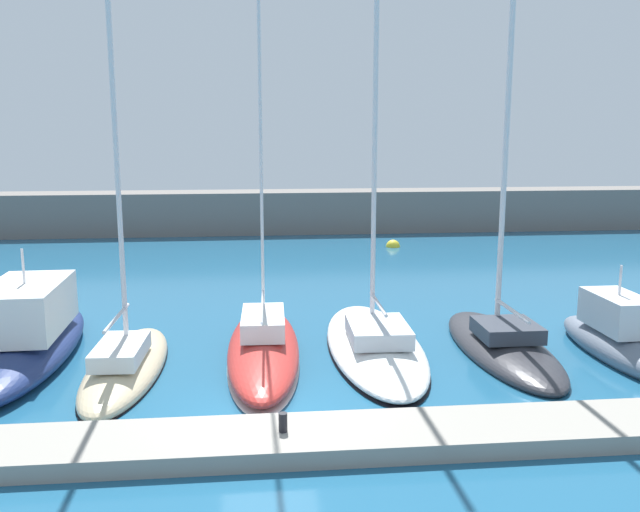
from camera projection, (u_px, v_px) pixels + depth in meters
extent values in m
plane|color=#1E567A|center=(269.00, 418.00, 16.92)|extent=(120.00, 120.00, 0.00)
cube|color=gray|center=(271.00, 441.00, 15.17)|extent=(27.88, 2.06, 0.43)
cube|color=slate|center=(257.00, 212.00, 46.94)|extent=(108.00, 3.13, 2.87)
ellipsoid|color=navy|center=(30.00, 349.00, 21.13)|extent=(2.83, 9.36, 1.17)
cube|color=silver|center=(27.00, 307.00, 20.90)|extent=(2.25, 4.01, 1.52)
cube|color=black|center=(39.00, 290.00, 22.21)|extent=(1.96, 1.04, 0.85)
cylinder|color=silver|center=(23.00, 266.00, 20.66)|extent=(0.08, 0.08, 1.09)
ellipsoid|color=beige|center=(127.00, 368.00, 20.05)|extent=(2.37, 7.52, 0.99)
ellipsoid|color=black|center=(127.00, 372.00, 20.07)|extent=(2.39, 7.59, 0.12)
cylinder|color=silver|center=(112.00, 85.00, 18.71)|extent=(0.15, 0.15, 15.39)
cylinder|color=silver|center=(117.00, 318.00, 18.90)|extent=(0.22, 2.86, 0.10)
cube|color=silver|center=(121.00, 351.00, 19.30)|extent=(1.38, 2.54, 0.47)
ellipsoid|color=#B72D28|center=(263.00, 349.00, 21.19)|extent=(2.46, 9.03, 1.08)
ellipsoid|color=silver|center=(264.00, 358.00, 21.25)|extent=(2.49, 9.12, 0.12)
cylinder|color=silver|center=(260.00, 76.00, 20.91)|extent=(0.10, 0.10, 15.77)
cylinder|color=silver|center=(262.00, 306.00, 19.78)|extent=(0.17, 3.68, 0.07)
cube|color=silver|center=(263.00, 323.00, 21.12)|extent=(1.39, 2.70, 0.59)
ellipsoid|color=white|center=(374.00, 345.00, 22.00)|extent=(3.18, 9.50, 0.87)
ellipsoid|color=black|center=(374.00, 350.00, 22.03)|extent=(3.21, 9.59, 0.12)
cylinder|color=silver|center=(376.00, 90.00, 21.01)|extent=(0.15, 0.15, 15.43)
cylinder|color=silver|center=(378.00, 304.00, 21.06)|extent=(0.17, 2.84, 0.11)
cube|color=silver|center=(378.00, 332.00, 21.16)|extent=(1.88, 2.54, 0.52)
ellipsoid|color=#2D2D33|center=(501.00, 348.00, 21.93)|extent=(2.59, 8.12, 0.96)
cylinder|color=silver|center=(508.00, 96.00, 20.95)|extent=(0.17, 0.17, 15.02)
cylinder|color=silver|center=(512.00, 310.00, 20.98)|extent=(0.12, 2.70, 0.12)
cube|color=#333842|center=(507.00, 330.00, 21.42)|extent=(1.84, 1.91, 0.48)
ellipsoid|color=slate|center=(618.00, 347.00, 21.43)|extent=(1.87, 6.42, 1.10)
cube|color=silver|center=(618.00, 312.00, 21.40)|extent=(1.39, 2.57, 1.12)
cube|color=black|center=(605.00, 301.00, 22.13)|extent=(1.23, 0.65, 0.63)
cylinder|color=silver|center=(620.00, 280.00, 21.21)|extent=(0.08, 0.08, 0.96)
sphere|color=yellow|center=(393.00, 247.00, 41.42)|extent=(0.86, 0.86, 0.86)
cylinder|color=black|center=(283.00, 422.00, 15.11)|extent=(0.20, 0.20, 0.44)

